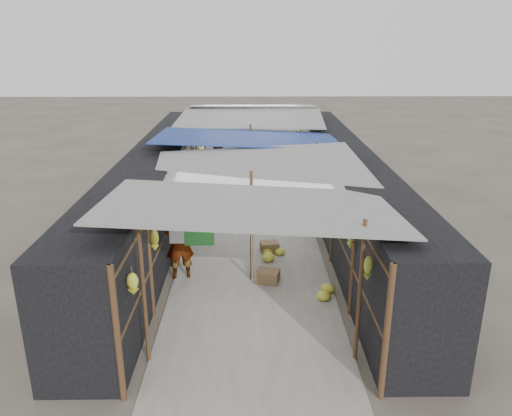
{
  "coord_description": "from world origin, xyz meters",
  "views": [
    {
      "loc": [
        -0.02,
        -7.37,
        5.35
      ],
      "look_at": [
        0.12,
        4.48,
        1.25
      ],
      "focal_mm": 35.0,
      "sensor_mm": 36.0,
      "label": 1
    }
  ],
  "objects_px": {
    "black_basin": "(303,207)",
    "vendor_seated": "(298,181)",
    "crate_near": "(268,277)",
    "vendor_elderly": "(179,243)",
    "shopper_blue": "(220,170)"
  },
  "relations": [
    {
      "from": "black_basin",
      "to": "shopper_blue",
      "type": "bearing_deg",
      "value": 148.22
    },
    {
      "from": "crate_near",
      "to": "black_basin",
      "type": "bearing_deg",
      "value": 89.7
    },
    {
      "from": "crate_near",
      "to": "vendor_seated",
      "type": "bearing_deg",
      "value": 93.51
    },
    {
      "from": "crate_near",
      "to": "shopper_blue",
      "type": "distance_m",
      "value": 6.93
    },
    {
      "from": "crate_near",
      "to": "vendor_elderly",
      "type": "height_order",
      "value": "vendor_elderly"
    },
    {
      "from": "black_basin",
      "to": "vendor_seated",
      "type": "distance_m",
      "value": 1.74
    },
    {
      "from": "crate_near",
      "to": "vendor_seated",
      "type": "distance_m",
      "value": 6.84
    },
    {
      "from": "black_basin",
      "to": "vendor_seated",
      "type": "bearing_deg",
      "value": 90.77
    },
    {
      "from": "shopper_blue",
      "to": "vendor_seated",
      "type": "height_order",
      "value": "shopper_blue"
    },
    {
      "from": "black_basin",
      "to": "vendor_elderly",
      "type": "bearing_deg",
      "value": -125.2
    },
    {
      "from": "black_basin",
      "to": "shopper_blue",
      "type": "height_order",
      "value": "shopper_blue"
    },
    {
      "from": "vendor_elderly",
      "to": "vendor_seated",
      "type": "height_order",
      "value": "vendor_elderly"
    },
    {
      "from": "vendor_elderly",
      "to": "vendor_seated",
      "type": "xyz_separation_m",
      "value": [
        3.32,
        6.43,
        -0.38
      ]
    },
    {
      "from": "vendor_elderly",
      "to": "shopper_blue",
      "type": "distance_m",
      "value": 6.49
    },
    {
      "from": "vendor_elderly",
      "to": "shopper_blue",
      "type": "relative_size",
      "value": 0.97
    }
  ]
}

